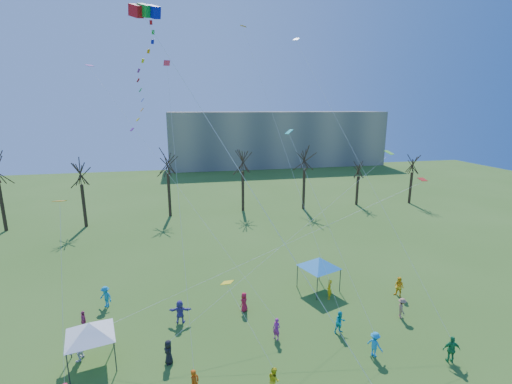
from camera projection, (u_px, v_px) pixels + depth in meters
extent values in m
cube|color=gray|center=(277.00, 139.00, 101.16)|extent=(60.00, 14.00, 15.00)
cylinder|color=black|center=(2.00, 207.00, 47.24)|extent=(0.44, 0.44, 6.79)
cylinder|color=black|center=(84.00, 206.00, 49.03)|extent=(0.44, 0.44, 5.98)
cylinder|color=black|center=(169.00, 195.00, 53.82)|extent=(0.44, 0.44, 6.67)
cylinder|color=black|center=(243.00, 191.00, 56.72)|extent=(0.44, 0.44, 6.39)
cylinder|color=black|center=(304.00, 189.00, 57.76)|extent=(0.44, 0.44, 6.61)
cylinder|color=black|center=(357.00, 191.00, 60.39)|extent=(0.44, 0.44, 4.86)
cylinder|color=black|center=(410.00, 188.00, 61.32)|extent=(0.44, 0.44, 5.39)
cube|color=red|center=(136.00, 11.00, 22.76)|extent=(1.05, 1.16, 1.03)
cube|color=green|center=(145.00, 11.00, 22.87)|extent=(1.05, 1.16, 1.03)
cube|color=#0E14B8|center=(153.00, 12.00, 22.98)|extent=(1.05, 1.16, 1.03)
cylinder|color=white|center=(247.00, 183.00, 20.60)|extent=(0.02, 0.02, 25.23)
cylinder|color=#3F3F44|center=(68.00, 369.00, 21.14)|extent=(0.08, 0.08, 2.12)
cylinder|color=#3F3F44|center=(115.00, 357.00, 22.22)|extent=(0.08, 0.08, 2.12)
cylinder|color=#3F3F44|center=(70.00, 344.00, 23.45)|extent=(0.08, 0.08, 2.12)
cylinder|color=#3F3F44|center=(112.00, 333.00, 24.54)|extent=(0.08, 0.08, 2.12)
pyramid|color=white|center=(89.00, 329.00, 22.49)|extent=(3.94, 3.94, 0.91)
cylinder|color=#3F3F44|center=(317.00, 288.00, 30.53)|extent=(0.09, 0.09, 2.19)
cylinder|color=#3F3F44|center=(340.00, 280.00, 31.93)|extent=(0.09, 0.09, 2.19)
cylinder|color=#3F3F44|center=(297.00, 276.00, 32.77)|extent=(0.09, 0.09, 2.19)
cylinder|color=#3F3F44|center=(319.00, 269.00, 34.17)|extent=(0.09, 0.09, 2.19)
pyramid|color=#2A87D6|center=(319.00, 262.00, 31.99)|extent=(3.92, 3.92, 0.94)
imported|color=#D14B0B|center=(195.00, 384.00, 20.27)|extent=(0.74, 0.77, 1.78)
imported|color=yellow|center=(274.00, 380.00, 20.71)|extent=(0.74, 0.87, 1.59)
imported|color=#198ECB|center=(375.00, 344.00, 23.68)|extent=(1.10, 1.30, 1.74)
imported|color=#1D8646|center=(452.00, 350.00, 23.07)|extent=(1.17, 0.74, 1.86)
imported|color=white|center=(79.00, 348.00, 23.36)|extent=(0.95, 1.68, 1.73)
imported|color=black|center=(169.00, 352.00, 23.02)|extent=(0.77, 0.93, 1.63)
imported|color=#962585|center=(277.00, 329.00, 25.39)|extent=(0.68, 0.71, 1.64)
imported|color=#0B9FA6|center=(340.00, 322.00, 26.14)|extent=(0.91, 0.76, 1.71)
imported|color=#9B7054|center=(402.00, 308.00, 28.01)|extent=(0.91, 1.21, 1.67)
imported|color=#D0457D|center=(84.00, 321.00, 26.39)|extent=(0.64, 1.00, 1.59)
imported|color=#574BA4|center=(180.00, 312.00, 27.37)|extent=(1.78, 0.78, 1.86)
imported|color=#BA1731|center=(244.00, 302.00, 28.95)|extent=(0.91, 0.92, 1.61)
imported|color=#EFB40C|center=(329.00, 289.00, 30.81)|extent=(0.59, 0.73, 1.74)
imported|color=yellow|center=(399.00, 287.00, 31.15)|extent=(1.01, 1.09, 1.80)
imported|color=#1688B3|center=(106.00, 297.00, 29.53)|extent=(1.36, 1.26, 1.84)
cube|color=orange|center=(60.00, 201.00, 21.10)|extent=(0.63, 0.78, 0.17)
cylinder|color=white|center=(62.00, 291.00, 20.19)|extent=(0.01, 0.01, 10.09)
cube|color=#F7298A|center=(167.00, 63.00, 28.57)|extent=(0.56, 0.63, 0.38)
cylinder|color=white|center=(178.00, 193.00, 24.37)|extent=(0.01, 0.01, 22.50)
cube|color=yellow|center=(227.00, 283.00, 22.78)|extent=(0.93, 0.88, 0.25)
cylinder|color=white|center=(249.00, 325.00, 21.68)|extent=(0.01, 0.01, 5.62)
cube|color=#1AC7B5|center=(289.00, 132.00, 28.89)|extent=(0.66, 0.62, 0.37)
cylinder|color=white|center=(328.00, 225.00, 26.24)|extent=(0.01, 0.01, 16.10)
cube|color=#2781E1|center=(296.00, 39.00, 34.30)|extent=(0.77, 0.79, 0.30)
cylinder|color=white|center=(359.00, 162.00, 28.65)|extent=(0.01, 0.01, 28.18)
cube|color=red|center=(422.00, 179.00, 25.32)|extent=(0.46, 0.60, 0.16)
cylinder|color=white|center=(258.00, 257.00, 24.29)|extent=(0.01, 0.01, 25.73)
cube|color=#74E636|center=(389.00, 153.00, 31.06)|extent=(0.82, 0.89, 0.31)
cylinder|color=white|center=(295.00, 234.00, 26.98)|extent=(0.01, 0.01, 23.12)
cube|color=purple|center=(89.00, 65.00, 32.15)|extent=(0.88, 0.93, 0.21)
cylinder|color=white|center=(172.00, 179.00, 28.72)|extent=(0.01, 0.01, 27.15)
cube|color=orange|center=(243.00, 26.00, 35.71)|extent=(0.71, 0.62, 0.19)
cylinder|color=white|center=(284.00, 149.00, 30.87)|extent=(0.01, 0.01, 28.23)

